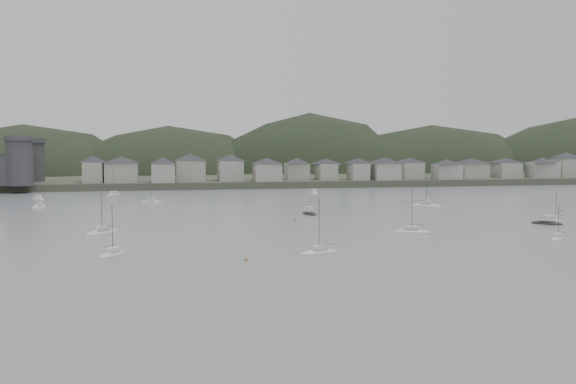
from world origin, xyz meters
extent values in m
plane|color=slate|center=(0.00, 0.00, 0.00)|extent=(900.00, 900.00, 0.00)
cube|color=#383D2D|center=(0.00, 295.00, 1.50)|extent=(900.00, 250.00, 3.00)
ellipsoid|color=black|center=(-110.87, 271.94, -10.14)|extent=(138.98, 92.48, 81.13)
ellipsoid|color=black|center=(-32.30, 272.87, -9.97)|extent=(132.08, 90.41, 79.74)
ellipsoid|color=black|center=(50.65, 272.93, -12.68)|extent=(133.88, 88.37, 101.41)
ellipsoid|color=black|center=(125.95, 267.91, -10.32)|extent=(165.81, 81.78, 82.55)
cylinder|color=#373739|center=(-92.00, 166.00, 12.00)|extent=(10.00, 10.00, 18.00)
cylinder|color=#373739|center=(-92.00, 194.00, 11.50)|extent=(10.00, 10.00, 17.00)
cube|color=#373739|center=(-92.00, 180.00, 9.00)|extent=(3.50, 30.00, 12.00)
cube|color=#99968C|center=(-65.00, 181.96, 7.29)|extent=(8.34, 12.91, 8.59)
pyramid|color=#2C2C31|center=(-65.00, 181.96, 13.09)|extent=(15.78, 15.78, 3.01)
cube|color=#99968C|center=(-53.32, 181.32, 7.18)|extent=(13.68, 13.35, 8.36)
pyramid|color=#2C2C31|center=(-53.32, 181.32, 12.82)|extent=(20.07, 20.07, 2.93)
cube|color=gray|center=(-35.57, 176.02, 7.04)|extent=(9.78, 10.20, 8.08)
pyramid|color=#2C2C31|center=(-35.57, 176.02, 12.49)|extent=(14.83, 14.83, 2.83)
cube|color=#99968C|center=(-23.51, 185.65, 7.55)|extent=(12.59, 13.33, 9.09)
pyramid|color=#2C2C31|center=(-23.51, 185.65, 13.68)|extent=(19.24, 19.24, 3.18)
cube|color=gray|center=(-5.75, 184.10, 7.43)|extent=(10.74, 12.17, 8.87)
pyramid|color=#2C2C31|center=(-5.75, 184.10, 13.42)|extent=(17.01, 17.01, 3.10)
cube|color=#99968C|center=(9.92, 177.53, 6.85)|extent=(11.63, 12.09, 7.69)
pyramid|color=#2C2C31|center=(9.92, 177.53, 12.04)|extent=(17.61, 17.61, 2.69)
cube|color=#99968C|center=(25.25, 186.19, 6.72)|extent=(10.37, 9.35, 7.44)
pyramid|color=#2C2C31|center=(25.25, 186.19, 11.74)|extent=(14.65, 14.65, 2.60)
cube|color=#99968C|center=(38.63, 183.79, 6.61)|extent=(8.24, 12.20, 7.22)
pyramid|color=#2C2C31|center=(38.63, 183.79, 11.48)|extent=(15.17, 15.17, 2.53)
cube|color=gray|center=(52.50, 178.55, 6.73)|extent=(8.06, 10.91, 7.46)
pyramid|color=#2C2C31|center=(52.50, 178.55, 11.77)|extent=(14.08, 14.08, 2.61)
cube|color=#99968C|center=(64.81, 177.06, 6.83)|extent=(11.73, 11.78, 7.66)
pyramid|color=#2C2C31|center=(64.81, 177.06, 12.00)|extent=(17.46, 17.46, 2.68)
cube|color=gray|center=(80.64, 186.91, 6.67)|extent=(10.19, 13.02, 7.33)
pyramid|color=#2C2C31|center=(80.64, 186.91, 11.62)|extent=(17.23, 17.23, 2.57)
cube|color=gray|center=(95.55, 178.06, 6.44)|extent=(11.70, 9.81, 6.88)
pyramid|color=#2C2C31|center=(95.55, 178.06, 11.08)|extent=(15.97, 15.97, 2.41)
cube|color=gray|center=(112.40, 186.91, 6.50)|extent=(12.83, 12.48, 7.00)
pyramid|color=#2C2C31|center=(112.40, 186.91, 11.22)|extent=(18.79, 18.79, 2.45)
cube|color=gray|center=(130.73, 187.42, 6.48)|extent=(11.07, 13.50, 6.97)
pyramid|color=#2C2C31|center=(130.73, 187.42, 11.19)|extent=(18.25, 18.25, 2.44)
cube|color=gray|center=(146.02, 179.72, 6.67)|extent=(13.75, 9.12, 7.34)
pyramid|color=#2C2C31|center=(146.02, 179.72, 11.62)|extent=(16.97, 16.97, 2.57)
cube|color=gray|center=(162.92, 185.95, 7.53)|extent=(11.37, 11.57, 9.05)
pyramid|color=#2C2C31|center=(162.92, 185.95, 13.63)|extent=(17.03, 17.03, 3.17)
ellipsoid|color=silver|center=(46.83, 84.73, 0.05)|extent=(9.59, 7.44, 1.88)
cube|color=silver|center=(46.83, 84.73, 1.29)|extent=(3.88, 3.47, 0.70)
cylinder|color=#3F3F42|center=(46.83, 84.73, 6.07)|extent=(0.12, 0.12, 11.74)
cylinder|color=#3F3F42|center=(45.38, 83.85, 1.84)|extent=(3.67, 2.27, 0.10)
ellipsoid|color=silver|center=(23.75, 144.84, 0.05)|extent=(2.83, 8.44, 1.68)
cube|color=silver|center=(23.75, 144.84, 1.19)|extent=(1.90, 2.97, 0.70)
cylinder|color=#3F3F42|center=(23.75, 144.84, 5.44)|extent=(0.12, 0.12, 10.49)
cylinder|color=#3F3F42|center=(23.72, 146.35, 1.74)|extent=(0.17, 3.78, 0.10)
ellipsoid|color=silver|center=(64.80, 41.69, 0.05)|extent=(4.00, 6.54, 1.25)
cube|color=silver|center=(64.80, 41.69, 0.97)|extent=(2.03, 2.52, 0.70)
cylinder|color=#3F3F42|center=(64.80, 41.69, 4.10)|extent=(0.12, 0.12, 7.80)
cylinder|color=#3F3F42|center=(65.18, 40.63, 1.52)|extent=(1.05, 2.67, 0.10)
ellipsoid|color=silver|center=(-39.81, 115.35, 0.05)|extent=(8.05, 5.23, 1.54)
cube|color=silver|center=(-39.81, 115.35, 1.12)|extent=(3.14, 2.60, 0.70)
cylinder|color=#3F3F42|center=(-39.81, 115.35, 5.01)|extent=(0.12, 0.12, 9.62)
cylinder|color=#3F3F42|center=(-41.09, 114.82, 1.67)|extent=(3.24, 1.42, 0.10)
ellipsoid|color=silver|center=(-54.53, 150.00, 0.05)|extent=(6.32, 8.05, 1.58)
cube|color=silver|center=(-54.53, 150.00, 1.14)|extent=(2.94, 3.27, 0.70)
cylinder|color=#3F3F42|center=(-54.53, 150.00, 5.14)|extent=(0.12, 0.12, 9.88)
cylinder|color=#3F3F42|center=(-53.78, 148.79, 1.69)|extent=(1.96, 3.07, 0.10)
ellipsoid|color=silver|center=(-7.51, 4.45, 0.05)|extent=(8.44, 5.01, 1.61)
cube|color=silver|center=(-7.51, 4.45, 1.15)|extent=(3.23, 2.57, 0.70)
cylinder|color=#3F3F42|center=(-7.51, 4.45, 5.23)|extent=(0.12, 0.12, 10.05)
cylinder|color=#3F3F42|center=(-6.14, 3.98, 1.70)|extent=(3.46, 1.25, 0.10)
ellipsoid|color=silver|center=(54.09, 101.59, 0.05)|extent=(3.50, 6.27, 1.20)
cube|color=silver|center=(54.09, 101.59, 0.95)|extent=(1.84, 2.37, 0.70)
cylinder|color=#3F3F42|center=(54.09, 101.59, 3.94)|extent=(0.12, 0.12, 7.47)
cylinder|color=#3F3F42|center=(53.79, 102.62, 1.50)|extent=(0.84, 2.61, 0.10)
ellipsoid|color=silver|center=(46.54, 12.39, 0.05)|extent=(5.81, 4.79, 1.16)
cube|color=silver|center=(46.54, 12.39, 0.93)|extent=(2.39, 2.19, 0.70)
cylinder|color=#3F3F42|center=(46.54, 12.39, 3.81)|extent=(0.12, 0.12, 7.22)
cylinder|color=#3F3F42|center=(47.39, 11.80, 1.48)|extent=(2.20, 1.55, 0.10)
ellipsoid|color=silver|center=(-79.71, 134.09, 0.05)|extent=(7.24, 9.69, 1.88)
cube|color=silver|center=(-79.71, 134.09, 1.29)|extent=(3.42, 3.89, 0.70)
cylinder|color=#3F3F42|center=(-79.71, 134.09, 6.09)|extent=(0.12, 0.12, 11.78)
cylinder|color=#3F3F42|center=(-80.54, 132.61, 1.84)|extent=(2.16, 3.75, 0.10)
ellipsoid|color=silver|center=(-49.44, 39.08, 0.05)|extent=(8.66, 8.67, 1.86)
cube|color=silver|center=(-49.44, 39.08, 1.28)|extent=(3.74, 3.74, 0.70)
cylinder|color=#3F3F42|center=(-49.44, 39.08, 6.00)|extent=(0.12, 0.12, 11.60)
cylinder|color=#3F3F42|center=(-48.26, 37.90, 1.83)|extent=(3.02, 3.03, 0.10)
ellipsoid|color=silver|center=(-74.09, 104.19, 0.05)|extent=(5.23, 6.78, 1.33)
cube|color=silver|center=(-74.09, 104.19, 1.01)|extent=(2.44, 2.74, 0.70)
cylinder|color=#3F3F42|center=(-74.09, 104.19, 4.34)|extent=(0.12, 0.12, 8.29)
cylinder|color=#3F3F42|center=(-74.70, 105.21, 1.56)|extent=(1.62, 2.61, 0.10)
ellipsoid|color=silver|center=(-44.95, 9.44, 0.05)|extent=(5.88, 7.52, 1.48)
cube|color=silver|center=(-44.95, 9.44, 1.09)|extent=(2.73, 3.05, 0.70)
cylinder|color=#3F3F42|center=(-44.95, 9.44, 4.81)|extent=(0.12, 0.12, 9.22)
cylinder|color=#3F3F42|center=(-45.64, 10.57, 1.64)|extent=(1.82, 2.88, 0.10)
ellipsoid|color=silver|center=(19.68, 27.60, 0.05)|extent=(8.81, 5.47, 1.68)
cube|color=silver|center=(19.68, 27.60, 1.19)|extent=(3.40, 2.76, 0.70)
cylinder|color=#3F3F42|center=(19.68, 27.60, 5.45)|extent=(0.12, 0.12, 10.50)
cylinder|color=#3F3F42|center=(21.10, 28.13, 1.74)|extent=(3.57, 1.42, 0.10)
ellipsoid|color=black|center=(58.89, 36.28, 0.05)|extent=(7.47, 7.24, 1.68)
cube|color=silver|center=(58.89, 36.28, 1.54)|extent=(3.14, 3.13, 1.40)
cylinder|color=#3F3F42|center=(58.89, 36.28, 2.44)|extent=(0.10, 0.10, 1.20)
ellipsoid|color=black|center=(5.04, 68.93, 0.05)|extent=(4.21, 7.93, 1.66)
cube|color=silver|center=(5.04, 68.93, 1.53)|extent=(2.53, 2.65, 1.40)
cylinder|color=#3F3F42|center=(5.04, 68.93, 2.43)|extent=(0.10, 0.10, 1.20)
sphere|color=#AF713A|center=(81.18, 64.29, 0.15)|extent=(0.70, 0.70, 0.70)
sphere|color=#AF713A|center=(-1.64, 55.65, 0.15)|extent=(0.70, 0.70, 0.70)
sphere|color=#AF713A|center=(-72.12, 108.35, 0.15)|extent=(0.70, 0.70, 0.70)
sphere|color=#AF713A|center=(-21.62, 0.20, 0.15)|extent=(0.70, 0.70, 0.70)
sphere|color=#AF713A|center=(44.09, 98.75, 0.15)|extent=(0.70, 0.70, 0.70)
camera|label=1|loc=(-35.84, -114.08, 20.83)|focal=41.39mm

